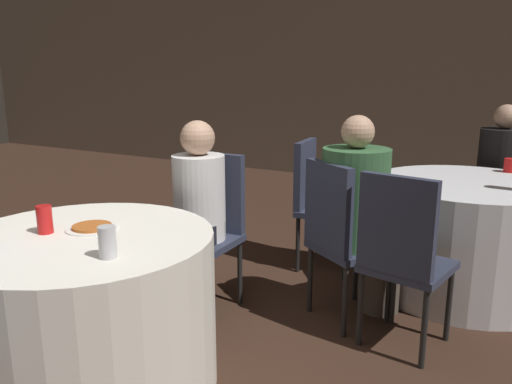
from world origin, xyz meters
The scene contains 15 objects.
wall_back centered at (0.00, 5.13, 1.40)m, with size 16.00×0.06×2.80m.
table_near centered at (-0.03, 0.02, 0.36)m, with size 1.11×1.11×0.73m.
table_far centered at (1.27, 2.01, 0.36)m, with size 1.21×1.21×0.73m.
chair_near_north centered at (-0.06, 0.99, 0.55)m, with size 0.41×0.42×0.93m.
chair_far_south centered at (1.09, 1.01, 0.55)m, with size 0.46×0.47×0.93m.
chair_far_west centered at (0.25, 1.89, 0.55)m, with size 0.45×0.44×0.93m.
chair_far_southwest centered at (0.71, 1.16, 0.55)m, with size 0.55×0.55×0.93m.
chair_far_north centered at (1.40, 3.03, 0.55)m, with size 0.45×0.45×0.93m.
person_black_shirt centered at (1.38, 2.87, 0.60)m, with size 0.38×0.51×1.17m.
person_white_shirt centered at (-0.05, 0.82, 0.57)m, with size 0.30×0.49×1.14m.
person_green_jacket centered at (0.79, 1.29, 0.61)m, with size 0.48×0.51×1.18m.
pizza_plate_near centered at (-0.06, 0.10, 0.73)m, with size 0.23×0.23×0.02m.
soda_can_red centered at (-0.19, -0.03, 0.79)m, with size 0.07×0.07×0.12m.
soda_can_silver centered at (0.26, -0.12, 0.79)m, with size 0.07×0.07×0.12m.
cup_far centered at (1.47, 2.49, 0.77)m, with size 0.09×0.09×0.10m.
Camera 1 is at (1.61, -1.38, 1.39)m, focal length 35.00 mm.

